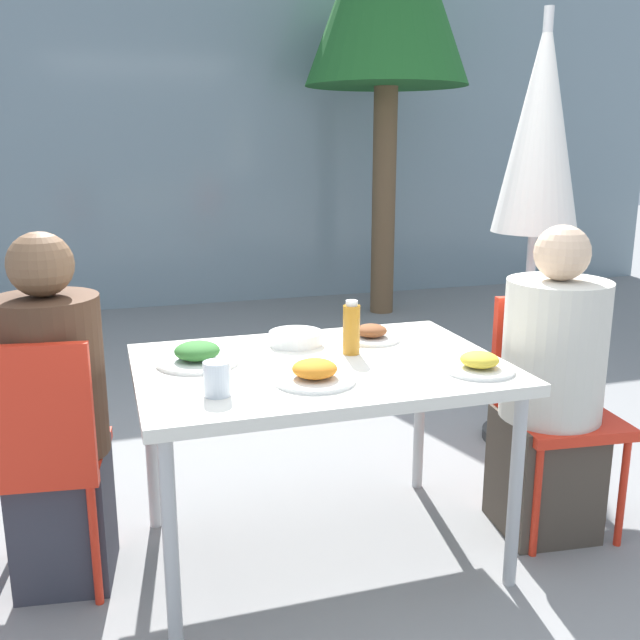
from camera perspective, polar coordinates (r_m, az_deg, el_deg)
The scene contains 15 objects.
ground_plane at distance 2.73m, azimuth 0.00°, elevation -18.08°, with size 24.00×24.00×0.00m, color gray.
building_facade at distance 6.64m, azimuth -11.67°, elevation 14.12°, with size 10.00×0.20×3.00m.
dining_table at distance 2.44m, azimuth 0.00°, elevation -4.79°, with size 1.23×0.86×0.72m.
chair_left at distance 2.45m, azimuth -21.81°, elevation -9.39°, with size 0.45×0.45×0.88m.
person_left at distance 2.49m, azimuth -20.40°, elevation -7.78°, with size 0.34×0.34×1.19m.
chair_right at distance 2.88m, azimuth 18.03°, elevation -5.57°, with size 0.44×0.44×0.88m.
person_right at distance 2.78m, azimuth 17.97°, elevation -5.68°, with size 0.37×0.37×1.17m.
closed_umbrella at distance 3.49m, azimuth 17.19°, elevation 13.64°, with size 0.40×0.40×2.03m.
plate_0 at distance 2.45m, azimuth -9.79°, elevation -2.80°, with size 0.28×0.28×0.08m.
plate_1 at distance 2.39m, azimuth 12.62°, elevation -3.46°, with size 0.23×0.23×0.06m.
plate_2 at distance 2.70m, azimuth 4.13°, elevation -1.16°, with size 0.21×0.21×0.06m.
plate_3 at distance 2.23m, azimuth -0.43°, elevation -4.30°, with size 0.26×0.26×0.07m.
bottle at distance 2.51m, azimuth 2.53°, elevation -0.69°, with size 0.06×0.06×0.19m.
drinking_cup at distance 2.13m, azimuth -8.24°, elevation -4.66°, with size 0.08×0.08×0.10m.
salad_bowl at distance 2.64m, azimuth -1.95°, elevation -1.44°, with size 0.20×0.20×0.05m.
Camera 1 is at (-0.69, -2.21, 1.45)m, focal length 40.00 mm.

